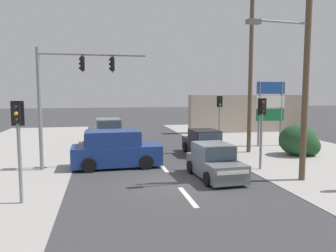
{
  "coord_description": "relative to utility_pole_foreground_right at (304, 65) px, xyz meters",
  "views": [
    {
      "loc": [
        -3.07,
        -13.37,
        3.85
      ],
      "look_at": [
        0.49,
        4.0,
        2.02
      ],
      "focal_mm": 35.0,
      "sensor_mm": 36.0,
      "label": 1
    }
  ],
  "objects": [
    {
      "name": "roadside_bush",
      "position": [
        3.36,
        5.1,
        -4.12
      ],
      "size": [
        2.38,
        2.04,
        1.89
      ],
      "color": "#1E4223",
      "rests_on": "ground"
    },
    {
      "name": "shopfront_wall_far",
      "position": [
        5.63,
        16.79,
        -3.21
      ],
      "size": [
        12.0,
        1.0,
        3.6
      ],
      "primitive_type": "cube",
      "color": "#A39384",
      "rests_on": "ground"
    },
    {
      "name": "pedestal_signal_right_kerb",
      "position": [
        -0.69,
        2.22,
        -2.59
      ],
      "size": [
        0.44,
        0.29,
        3.56
      ],
      "color": "slate",
      "rests_on": "ground"
    },
    {
      "name": "pedestal_signal_left_kerb",
      "position": [
        -11.2,
        -0.77,
        -2.59
      ],
      "size": [
        0.44,
        0.3,
        3.56
      ],
      "color": "slate",
      "rests_on": "ground"
    },
    {
      "name": "shopping_plaza_sign",
      "position": [
        3.33,
        8.7,
        -2.03
      ],
      "size": [
        2.1,
        0.16,
        4.6
      ],
      "color": "slate",
      "rests_on": "ground"
    },
    {
      "name": "traffic_signal_mast",
      "position": [
        -10.07,
        4.27,
        -0.87
      ],
      "size": [
        5.29,
        0.44,
        6.0
      ],
      "color": "slate",
      "rests_on": "ground"
    },
    {
      "name": "lane_dash_near",
      "position": [
        -5.37,
        -1.21,
        -5.01
      ],
      "size": [
        0.2,
        2.4,
        0.01
      ],
      "primitive_type": "cube",
      "color": "silver",
      "rests_on": "ground"
    },
    {
      "name": "utility_pole_foreground_right",
      "position": [
        0.0,
        0.0,
        0.0
      ],
      "size": [
        3.78,
        0.53,
        9.31
      ],
      "color": "brown",
      "rests_on": "ground"
    },
    {
      "name": "lane_dash_mid",
      "position": [
        -5.37,
        3.79,
        -5.01
      ],
      "size": [
        0.2,
        2.4,
        0.01
      ],
      "primitive_type": "cube",
      "color": "silver",
      "rests_on": "ground"
    },
    {
      "name": "suv_receding_far",
      "position": [
        -7.95,
        12.13,
        -4.13
      ],
      "size": [
        2.22,
        4.61,
        1.9
      ],
      "color": "slate",
      "rests_on": "ground"
    },
    {
      "name": "suv_crossing_left",
      "position": [
        -7.75,
        4.24,
        -4.13
      ],
      "size": [
        4.58,
        2.15,
        1.9
      ],
      "color": "navy",
      "rests_on": "ground"
    },
    {
      "name": "hatchback_oncoming_mid",
      "position": [
        -3.47,
        1.21,
        -4.31
      ],
      "size": [
        1.91,
        3.71,
        1.53
      ],
      "color": "slate",
      "rests_on": "ground"
    },
    {
      "name": "lane_dash_far",
      "position": [
        -5.37,
        8.79,
        -5.01
      ],
      "size": [
        0.2,
        2.4,
        0.01
      ],
      "primitive_type": "cube",
      "color": "silver",
      "rests_on": "ground"
    },
    {
      "name": "utility_pole_midground_right",
      "position": [
        0.8,
        6.7,
        0.62
      ],
      "size": [
        1.8,
        0.26,
        10.77
      ],
      "color": "brown",
      "rests_on": "ground"
    },
    {
      "name": "pedestal_signal_far_median",
      "position": [
        0.44,
        11.12,
        -2.59
      ],
      "size": [
        0.44,
        0.3,
        3.56
      ],
      "color": "slate",
      "rests_on": "ground"
    },
    {
      "name": "sedan_oncoming_near",
      "position": [
        -2.27,
        6.36,
        -4.31
      ],
      "size": [
        1.98,
        4.28,
        1.56
      ],
      "color": "black",
      "rests_on": "ground"
    },
    {
      "name": "kerb_right_verge",
      "position": [
        3.63,
        2.79,
        -5.0
      ],
      "size": [
        10.0,
        44.0,
        0.02
      ],
      "primitive_type": "cube",
      "color": "#A39E99",
      "rests_on": "ground"
    },
    {
      "name": "ground_plane",
      "position": [
        -5.37,
        0.79,
        -5.01
      ],
      "size": [
        140.0,
        140.0,
        0.0
      ],
      "primitive_type": "plane",
      "color": "#3A3A3D"
    }
  ]
}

